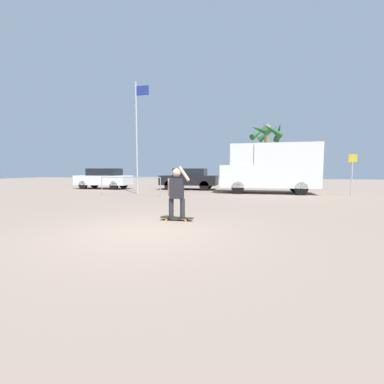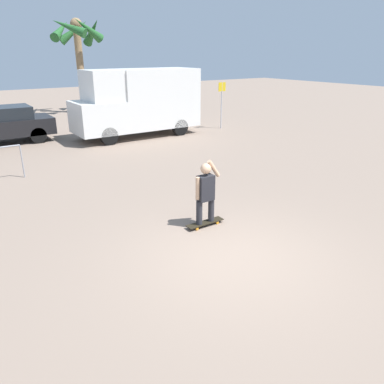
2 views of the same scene
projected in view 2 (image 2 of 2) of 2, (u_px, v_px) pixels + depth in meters
ground_plane at (232, 257)px, 7.30m from camera, size 80.00×80.00×0.00m
skateboard at (205, 223)px, 8.59m from camera, size 0.94×0.22×0.08m
person_skateboarder at (205, 190)px, 8.31m from camera, size 0.65×0.24×1.47m
camper_van at (139, 101)px, 17.33m from camera, size 5.83×2.07×3.05m
parked_car_black at (1, 124)px, 16.16m from camera, size 4.20×1.85×1.57m
palm_tree_near_van at (78, 38)px, 23.17m from camera, size 3.14×3.38×5.87m
street_sign at (222, 99)px, 19.17m from camera, size 0.44×0.06×2.33m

